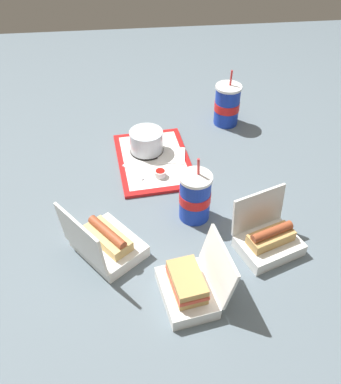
% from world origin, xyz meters
% --- Properties ---
extents(ground_plane, '(3.20, 3.20, 0.00)m').
position_xyz_m(ground_plane, '(0.00, 0.00, 0.00)').
color(ground_plane, slate).
extents(food_tray, '(0.39, 0.29, 0.01)m').
position_xyz_m(food_tray, '(0.27, 0.07, 0.01)').
color(food_tray, red).
rests_on(food_tray, ground_plane).
extents(cake_container, '(0.13, 0.13, 0.09)m').
position_xyz_m(cake_container, '(0.33, 0.09, 0.05)').
color(cake_container, black).
rests_on(cake_container, food_tray).
extents(ketchup_cup, '(0.04, 0.04, 0.02)m').
position_xyz_m(ketchup_cup, '(0.17, 0.05, 0.03)').
color(ketchup_cup, white).
rests_on(ketchup_cup, food_tray).
extents(napkin_stack, '(0.11, 0.11, 0.00)m').
position_xyz_m(napkin_stack, '(0.29, -0.00, 0.02)').
color(napkin_stack, white).
rests_on(napkin_stack, food_tray).
extents(plastic_fork, '(0.10, 0.07, 0.00)m').
position_xyz_m(plastic_fork, '(0.20, 0.15, 0.02)').
color(plastic_fork, white).
rests_on(plastic_fork, food_tray).
extents(clamshell_hotdog_corner, '(0.26, 0.25, 0.19)m').
position_xyz_m(clamshell_hotdog_corner, '(-0.15, 0.24, 0.04)').
color(clamshell_hotdog_corner, white).
rests_on(clamshell_hotdog_corner, ground_plane).
extents(clamshell_sandwich_center, '(0.20, 0.19, 0.16)m').
position_xyz_m(clamshell_sandwich_center, '(-0.33, 0.02, 0.04)').
color(clamshell_sandwich_center, white).
rests_on(clamshell_sandwich_center, ground_plane).
extents(clamshell_hotdog_left, '(0.20, 0.21, 0.17)m').
position_xyz_m(clamshell_hotdog_left, '(-0.18, -0.23, 0.04)').
color(clamshell_hotdog_left, white).
rests_on(clamshell_hotdog_left, ground_plane).
extents(soda_cup_right, '(0.11, 0.11, 0.23)m').
position_xyz_m(soda_cup_right, '(0.51, -0.25, 0.08)').
color(soda_cup_right, '#1938B7').
rests_on(soda_cup_right, ground_plane).
extents(soda_cup_back, '(0.10, 0.10, 0.22)m').
position_xyz_m(soda_cup_back, '(-0.02, -0.04, 0.08)').
color(soda_cup_back, '#1938B7').
rests_on(soda_cup_back, ground_plane).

